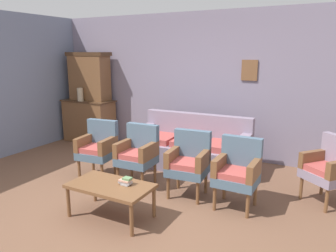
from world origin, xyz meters
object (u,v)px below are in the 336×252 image
object	(u,v)px
book_stack_on_table	(126,181)
armchair_near_couch_end	(98,146)
floral_couch	(192,149)
armchair_near_cabinet	(138,152)
vase_on_cabinet	(80,94)
side_cabinet	(89,121)
armchair_by_doorway	(189,161)
wingback_chair_by_fireplace	(330,167)
coffee_table	(111,188)
armchair_row_middle	(238,170)

from	to	relation	value
book_stack_on_table	armchair_near_couch_end	bearing A→B (deg)	142.49
floral_couch	armchair_near_cabinet	bearing A→B (deg)	-111.86
vase_on_cabinet	book_stack_on_table	xyz separation A→B (m)	(2.78, -2.29, -0.61)
floral_couch	armchair_near_cabinet	xyz separation A→B (m)	(-0.42, -1.05, 0.17)
side_cabinet	armchair_by_doorway	world-z (taller)	side_cabinet
vase_on_cabinet	wingback_chair_by_fireplace	size ratio (longest dim) A/B	0.32
armchair_near_couch_end	coffee_table	xyz separation A→B (m)	(1.00, -0.98, -0.12)
armchair_near_couch_end	wingback_chair_by_fireplace	bearing A→B (deg)	11.68
armchair_near_cabinet	armchair_row_middle	xyz separation A→B (m)	(1.53, -0.04, 0.00)
side_cabinet	vase_on_cabinet	world-z (taller)	vase_on_cabinet
vase_on_cabinet	armchair_near_cabinet	xyz separation A→B (m)	(2.34, -1.35, -0.57)
side_cabinet	book_stack_on_table	bearing A→B (deg)	-42.05
armchair_near_cabinet	armchair_by_doorway	bearing A→B (deg)	-0.34
armchair_by_doorway	book_stack_on_table	distance (m)	1.02
floral_couch	wingback_chair_by_fireplace	size ratio (longest dim) A/B	2.21
armchair_by_doorway	book_stack_on_table	bearing A→B (deg)	-113.15
armchair_near_cabinet	book_stack_on_table	bearing A→B (deg)	-64.86
vase_on_cabinet	coffee_table	size ratio (longest dim) A/B	0.28
floral_couch	book_stack_on_table	distance (m)	1.99
armchair_row_middle	book_stack_on_table	bearing A→B (deg)	-140.49
floral_couch	book_stack_on_table	bearing A→B (deg)	-89.44
armchair_near_cabinet	coffee_table	size ratio (longest dim) A/B	0.90
side_cabinet	armchair_by_doorway	distance (m)	3.48
vase_on_cabinet	armchair_row_middle	world-z (taller)	vase_on_cabinet
armchair_by_doorway	armchair_row_middle	distance (m)	0.69
floral_couch	book_stack_on_table	size ratio (longest dim) A/B	12.61
armchair_by_doorway	book_stack_on_table	xyz separation A→B (m)	(-0.40, -0.93, -0.04)
floral_couch	armchair_near_cabinet	world-z (taller)	same
vase_on_cabinet	armchair_by_doorway	size ratio (longest dim) A/B	0.32
floral_couch	armchair_row_middle	size ratio (longest dim) A/B	2.21
armchair_near_cabinet	floral_couch	bearing A→B (deg)	68.14
armchair_near_cabinet	coffee_table	world-z (taller)	armchair_near_cabinet
armchair_row_middle	wingback_chair_by_fireplace	bearing A→B (deg)	33.11
side_cabinet	coffee_table	xyz separation A→B (m)	(2.56, -2.54, -0.09)
vase_on_cabinet	armchair_by_doorway	bearing A→B (deg)	-23.03
side_cabinet	armchair_by_doorway	bearing A→B (deg)	-26.03
armchair_near_couch_end	side_cabinet	bearing A→B (deg)	134.94
vase_on_cabinet	wingback_chair_by_fireplace	xyz separation A→B (m)	(4.91, -0.71, -0.57)
floral_couch	wingback_chair_by_fireplace	distance (m)	2.19
vase_on_cabinet	wingback_chair_by_fireplace	distance (m)	4.99
armchair_near_couch_end	armchair_near_cabinet	world-z (taller)	same
armchair_near_couch_end	armchair_row_middle	bearing A→B (deg)	0.17
floral_couch	armchair_near_couch_end	world-z (taller)	same
floral_couch	vase_on_cabinet	bearing A→B (deg)	173.81
side_cabinet	armchair_near_cabinet	size ratio (longest dim) A/B	1.28
vase_on_cabinet	book_stack_on_table	distance (m)	3.65
armchair_near_cabinet	armchair_row_middle	world-z (taller)	same
vase_on_cabinet	armchair_near_couch_end	bearing A→B (deg)	-40.69
armchair_near_couch_end	armchair_row_middle	size ratio (longest dim) A/B	1.00
floral_couch	armchair_by_doorway	size ratio (longest dim) A/B	2.21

